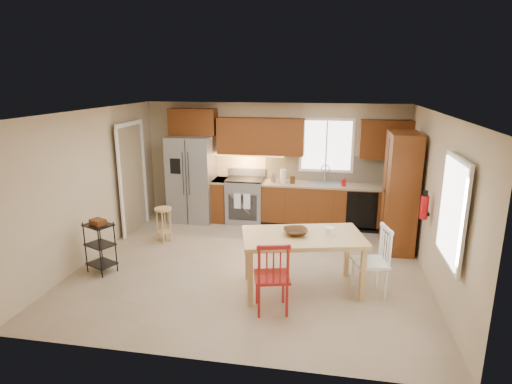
{
  "coord_description": "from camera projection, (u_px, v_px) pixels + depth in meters",
  "views": [
    {
      "loc": [
        1.22,
        -6.38,
        2.99
      ],
      "look_at": [
        -0.0,
        0.4,
        1.15
      ],
      "focal_mm": 30.0,
      "sensor_mm": 36.0,
      "label": 1
    }
  ],
  "objects": [
    {
      "name": "wall_back",
      "position": [
        273.0,
        162.0,
        9.1
      ],
      "size": [
        5.5,
        0.02,
        2.5
      ],
      "primitive_type": "cube",
      "color": "#CCB793",
      "rests_on": "ground"
    },
    {
      "name": "upper_over_fridge",
      "position": [
        193.0,
        122.0,
        9.01
      ],
      "size": [
        1.0,
        0.35,
        0.55
      ],
      "primitive_type": "cube",
      "color": "#602B10",
      "rests_on": "wall_back"
    },
    {
      "name": "base_cabinet_narrow",
      "position": [
        221.0,
        200.0,
        9.21
      ],
      "size": [
        0.3,
        0.6,
        0.9
      ],
      "primitive_type": "cube",
      "color": "#672E13",
      "rests_on": "floor"
    },
    {
      "name": "undercab_glow",
      "position": [
        246.0,
        155.0,
        8.96
      ],
      "size": [
        1.6,
        0.3,
        0.01
      ],
      "primitive_type": "cube",
      "color": "#FFBF66",
      "rests_on": "wall_back"
    },
    {
      "name": "wall_front",
      "position": [
        206.0,
        255.0,
        4.35
      ],
      "size": [
        5.5,
        0.02,
        2.5
      ],
      "primitive_type": "cube",
      "color": "#CCB793",
      "rests_on": "ground"
    },
    {
      "name": "refrigerator",
      "position": [
        192.0,
        179.0,
        9.12
      ],
      "size": [
        0.92,
        0.75,
        1.82
      ],
      "primitive_type": "cube",
      "color": "gray",
      "rests_on": "floor"
    },
    {
      "name": "paper_towel",
      "position": [
        283.0,
        176.0,
        8.78
      ],
      "size": [
        0.12,
        0.12,
        0.28
      ],
      "primitive_type": "cylinder",
      "color": "white",
      "rests_on": "base_cabinet_run"
    },
    {
      "name": "backsplash",
      "position": [
        335.0,
        168.0,
        8.89
      ],
      "size": [
        2.92,
        0.03,
        0.55
      ],
      "primitive_type": "cube",
      "color": "beige",
      "rests_on": "wall_back"
    },
    {
      "name": "range_stove",
      "position": [
        245.0,
        201.0,
        9.1
      ],
      "size": [
        0.76,
        0.63,
        0.92
      ],
      "primitive_type": "cube",
      "color": "gray",
      "rests_on": "floor"
    },
    {
      "name": "window_right",
      "position": [
        453.0,
        211.0,
        5.12
      ],
      "size": [
        0.04,
        1.02,
        1.32
      ],
      "primitive_type": "cube",
      "color": "white",
      "rests_on": "wall_right"
    },
    {
      "name": "canister_steel",
      "position": [
        273.0,
        178.0,
        8.83
      ],
      "size": [
        0.11,
        0.11,
        0.18
      ],
      "primitive_type": "cylinder",
      "color": "gray",
      "rests_on": "base_cabinet_run"
    },
    {
      "name": "dining_table",
      "position": [
        302.0,
        263.0,
        6.15
      ],
      "size": [
        1.88,
        1.34,
        0.83
      ],
      "primitive_type": null,
      "rotation": [
        0.0,
        0.0,
        0.25
      ],
      "color": "tan",
      "rests_on": "floor"
    },
    {
      "name": "sink",
      "position": [
        325.0,
        186.0,
        8.73
      ],
      "size": [
        0.62,
        0.46,
        0.16
      ],
      "primitive_type": "cube",
      "color": "gray",
      "rests_on": "base_cabinet_run"
    },
    {
      "name": "wall_right",
      "position": [
        436.0,
        201.0,
        6.25
      ],
      "size": [
        0.02,
        5.0,
        2.5
      ],
      "primitive_type": "cube",
      "color": "#CCB793",
      "rests_on": "ground"
    },
    {
      "name": "bar_stool",
      "position": [
        164.0,
        225.0,
        8.02
      ],
      "size": [
        0.38,
        0.38,
        0.66
      ],
      "primitive_type": null,
      "rotation": [
        0.0,
        0.0,
        0.21
      ],
      "color": "tan",
      "rests_on": "floor"
    },
    {
      "name": "base_cabinet_run",
      "position": [
        333.0,
        205.0,
        8.8
      ],
      "size": [
        2.92,
        0.6,
        0.9
      ],
      "primitive_type": "cube",
      "color": "#672E13",
      "rests_on": "floor"
    },
    {
      "name": "canister_wood",
      "position": [
        293.0,
        180.0,
        8.74
      ],
      "size": [
        0.1,
        0.1,
        0.14
      ],
      "primitive_type": "cylinder",
      "color": "#492B13",
      "rests_on": "base_cabinet_run"
    },
    {
      "name": "wall_left",
      "position": [
        91.0,
        185.0,
        7.19
      ],
      "size": [
        0.02,
        5.0,
        2.5
      ],
      "primitive_type": "cube",
      "color": "#CCB793",
      "rests_on": "ground"
    },
    {
      "name": "dishwasher",
      "position": [
        362.0,
        211.0,
        8.43
      ],
      "size": [
        0.6,
        0.02,
        0.78
      ],
      "primitive_type": "cube",
      "color": "black",
      "rests_on": "floor"
    },
    {
      "name": "table_jar",
      "position": [
        330.0,
        232.0,
        6.07
      ],
      "size": [
        0.16,
        0.16,
        0.16
      ],
      "primitive_type": "cylinder",
      "rotation": [
        0.0,
        0.0,
        0.25
      ],
      "color": "white",
      "rests_on": "dining_table"
    },
    {
      "name": "chair_red",
      "position": [
        272.0,
        276.0,
        5.57
      ],
      "size": [
        0.57,
        0.57,
        1.0
      ],
      "primitive_type": null,
      "rotation": [
        0.0,
        0.0,
        0.25
      ],
      "color": "maroon",
      "rests_on": "floor"
    },
    {
      "name": "pantry",
      "position": [
        400.0,
        192.0,
        7.5
      ],
      "size": [
        0.5,
        0.95,
        2.1
      ],
      "primitive_type": "cube",
      "color": "#672E13",
      "rests_on": "floor"
    },
    {
      "name": "utility_cart",
      "position": [
        100.0,
        247.0,
        6.72
      ],
      "size": [
        0.51,
        0.47,
        0.83
      ],
      "primitive_type": null,
      "rotation": [
        0.0,
        0.0,
        -0.43
      ],
      "color": "black",
      "rests_on": "floor"
    },
    {
      "name": "fire_extinguisher",
      "position": [
        424.0,
        207.0,
        6.46
      ],
      "size": [
        0.12,
        0.12,
        0.36
      ],
      "primitive_type": "cylinder",
      "color": "#B80C12",
      "rests_on": "wall_right"
    },
    {
      "name": "upper_left_block",
      "position": [
        261.0,
        136.0,
        8.83
      ],
      "size": [
        1.8,
        0.35,
        0.75
      ],
      "primitive_type": "cube",
      "color": "#602B10",
      "rests_on": "wall_back"
    },
    {
      "name": "window_back",
      "position": [
        326.0,
        145.0,
        8.79
      ],
      "size": [
        1.12,
        0.04,
        1.12
      ],
      "primitive_type": "cube",
      "color": "white",
      "rests_on": "wall_back"
    },
    {
      "name": "floor",
      "position": [
        252.0,
        265.0,
        7.05
      ],
      "size": [
        5.5,
        5.5,
        0.0
      ],
      "primitive_type": "plane",
      "color": "gray",
      "rests_on": "ground"
    },
    {
      "name": "chair_white",
      "position": [
        370.0,
        261.0,
        6.02
      ],
      "size": [
        0.57,
        0.57,
        1.0
      ],
      "primitive_type": null,
      "rotation": [
        0.0,
        0.0,
        1.82
      ],
      "color": "white",
      "rests_on": "floor"
    },
    {
      "name": "upper_right_block",
      "position": [
        386.0,
        139.0,
        8.4
      ],
      "size": [
        1.0,
        0.35,
        0.75
      ],
      "primitive_type": "cube",
      "color": "#602B10",
      "rests_on": "wall_back"
    },
    {
      "name": "ceiling",
      "position": [
        251.0,
        112.0,
        6.4
      ],
      "size": [
        5.5,
        5.0,
        0.02
      ],
      "primitive_type": "cube",
      "color": "silver",
      "rests_on": "ground"
    },
    {
      "name": "doorway",
      "position": [
        132.0,
        179.0,
        8.47
      ],
      "size": [
        0.04,
        0.95,
        2.1
      ],
      "primitive_type": "cube",
      "color": "#8C7A59",
      "rests_on": "wall_left"
    },
    {
      "name": "table_bowl",
      "position": [
        295.0,
        235.0,
        6.06
      ],
      "size": [
        0.42,
        0.42,
        0.08
      ],
      "primitive_type": "imported",
      "rotation": [
        0.0,
        0.0,
        0.25
      ],
      "color": "#492B13",
      "rests_on": "dining_table"
    },
    {
      "name": "soap_bottle",
      "position": [
        344.0,
        181.0,
        8.53
      ],
      "size": [
        0.09,
        0.09,
        0.19
      ],
      "primitive_type": "imported",
      "color": "#B80C12",
      "rests_on": "base_cabinet_run"
    }
  ]
}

